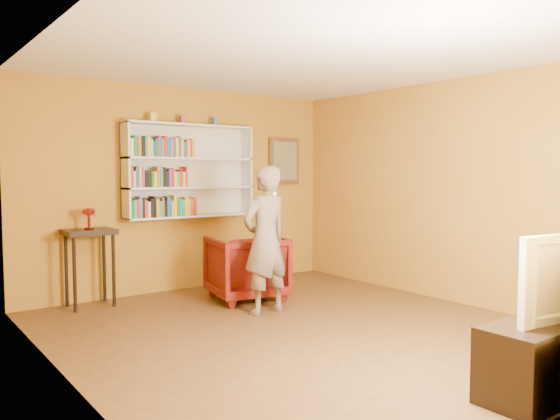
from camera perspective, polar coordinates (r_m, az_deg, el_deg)
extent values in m
cube|color=#4E3319|center=(5.61, 2.25, -13.05)|extent=(5.30, 5.80, 0.12)
cube|color=#9D6B1D|center=(7.50, -9.94, 2.14)|extent=(5.30, 0.04, 2.70)
cube|color=#9D6B1D|center=(3.77, 27.22, -0.02)|extent=(5.30, 0.04, 2.70)
cube|color=#9D6B1D|center=(4.32, -21.79, 0.59)|extent=(0.04, 5.80, 2.70)
cube|color=#9D6B1D|center=(7.03, 16.83, 1.91)|extent=(0.04, 5.80, 2.70)
cube|color=silver|center=(5.49, 2.34, 16.04)|extent=(5.30, 5.80, 0.06)
cube|color=silver|center=(7.46, -9.83, 4.05)|extent=(1.80, 0.03, 1.20)
cube|color=silver|center=(6.98, -15.85, 3.97)|extent=(0.03, 0.28, 1.20)
cube|color=silver|center=(7.79, -3.56, 4.10)|extent=(0.03, 0.28, 1.20)
cube|color=silver|center=(7.36, -9.31, -0.61)|extent=(1.80, 0.28, 0.03)
cube|color=silver|center=(7.34, -9.35, 2.35)|extent=(1.80, 0.28, 0.03)
cube|color=silver|center=(7.34, -9.38, 5.31)|extent=(1.80, 0.28, 0.03)
cube|color=silver|center=(7.37, -9.42, 8.73)|extent=(1.80, 0.28, 0.03)
cube|color=#176921|center=(6.96, -15.33, 0.03)|extent=(0.02, 0.15, 0.21)
cube|color=teal|center=(6.97, -15.07, 0.10)|extent=(0.04, 0.15, 0.23)
cube|color=red|center=(7.00, -14.80, 0.16)|extent=(0.03, 0.18, 0.24)
cube|color=teal|center=(7.00, -14.54, 0.29)|extent=(0.03, 0.17, 0.27)
cube|color=black|center=(7.02, -14.31, 0.27)|extent=(0.02, 0.17, 0.26)
cube|color=red|center=(7.02, -14.00, 0.11)|extent=(0.04, 0.15, 0.22)
cube|color=silver|center=(7.05, -13.75, 0.05)|extent=(0.03, 0.18, 0.20)
cube|color=black|center=(7.05, -13.41, 0.19)|extent=(0.04, 0.14, 0.23)
cube|color=black|center=(7.08, -13.19, 0.34)|extent=(0.03, 0.18, 0.26)
cube|color=gold|center=(7.09, -12.91, 0.23)|extent=(0.04, 0.18, 0.24)
cube|color=teal|center=(7.11, -12.58, 0.11)|extent=(0.04, 0.17, 0.20)
cube|color=#9F551C|center=(7.13, -12.37, 0.30)|extent=(0.02, 0.19, 0.25)
cube|color=black|center=(7.14, -12.10, 0.15)|extent=(0.03, 0.17, 0.21)
cube|color=#214E98|center=(7.14, -11.81, 0.37)|extent=(0.03, 0.16, 0.26)
cube|color=#214E98|center=(7.17, -11.61, 0.27)|extent=(0.03, 0.18, 0.23)
cube|color=gold|center=(7.17, -11.40, 0.15)|extent=(0.02, 0.16, 0.20)
cube|color=gold|center=(7.20, -11.18, 0.45)|extent=(0.04, 0.19, 0.27)
cube|color=#176921|center=(7.22, -10.87, 0.35)|extent=(0.04, 0.19, 0.24)
cube|color=teal|center=(7.23, -10.62, 0.27)|extent=(0.02, 0.19, 0.22)
cube|color=teal|center=(7.24, -10.32, 0.23)|extent=(0.04, 0.17, 0.21)
cube|color=gold|center=(7.25, -9.96, 0.39)|extent=(0.04, 0.14, 0.24)
cube|color=gold|center=(7.28, -9.70, 0.32)|extent=(0.03, 0.16, 0.22)
cube|color=#9F551C|center=(7.30, -9.47, 0.34)|extent=(0.04, 0.18, 0.23)
cube|color=red|center=(7.32, -9.15, 0.40)|extent=(0.04, 0.18, 0.24)
cube|color=red|center=(6.94, -15.39, 3.32)|extent=(0.03, 0.16, 0.25)
cube|color=silver|center=(6.95, -15.16, 3.12)|extent=(0.02, 0.15, 0.20)
cube|color=#214E98|center=(6.97, -14.94, 3.32)|extent=(0.03, 0.16, 0.25)
cube|color=gold|center=(6.99, -14.63, 3.39)|extent=(0.04, 0.18, 0.26)
cube|color=#742A80|center=(7.01, -14.34, 3.34)|extent=(0.03, 0.19, 0.25)
cube|color=black|center=(7.01, -14.02, 3.16)|extent=(0.03, 0.16, 0.21)
cube|color=black|center=(7.03, -13.73, 3.19)|extent=(0.04, 0.16, 0.21)
cube|color=#176921|center=(7.05, -13.45, 3.14)|extent=(0.03, 0.18, 0.20)
cube|color=gold|center=(7.06, -13.11, 3.14)|extent=(0.04, 0.15, 0.20)
cube|color=#9F551C|center=(7.08, -12.80, 3.40)|extent=(0.04, 0.17, 0.26)
cube|color=teal|center=(7.10, -12.51, 3.42)|extent=(0.03, 0.17, 0.26)
cube|color=black|center=(7.12, -12.22, 3.38)|extent=(0.03, 0.17, 0.25)
cube|color=black|center=(7.13, -11.93, 3.17)|extent=(0.04, 0.16, 0.20)
cube|color=#742A80|center=(7.14, -11.58, 3.31)|extent=(0.04, 0.14, 0.23)
cube|color=red|center=(7.17, -11.37, 3.36)|extent=(0.02, 0.18, 0.24)
cube|color=gold|center=(7.19, -11.13, 3.18)|extent=(0.04, 0.19, 0.20)
cube|color=teal|center=(7.19, -10.74, 3.18)|extent=(0.03, 0.15, 0.20)
cube|color=red|center=(7.21, -10.53, 3.31)|extent=(0.02, 0.17, 0.22)
cube|color=gold|center=(7.24, -10.31, 3.18)|extent=(0.04, 0.19, 0.19)
cube|color=red|center=(7.25, -10.02, 3.47)|extent=(0.02, 0.18, 0.26)
cube|color=silver|center=(6.95, -15.38, 6.32)|extent=(0.04, 0.15, 0.22)
cube|color=#176921|center=(6.97, -15.05, 6.47)|extent=(0.04, 0.16, 0.26)
cube|color=#9F551C|center=(7.00, -14.71, 6.41)|extent=(0.04, 0.18, 0.24)
cube|color=black|center=(7.02, -14.35, 6.31)|extent=(0.04, 0.18, 0.22)
cube|color=teal|center=(7.03, -14.05, 6.48)|extent=(0.02, 0.17, 0.26)
cube|color=gold|center=(7.03, -13.74, 6.43)|extent=(0.04, 0.15, 0.25)
cube|color=silver|center=(7.05, -13.46, 6.29)|extent=(0.02, 0.16, 0.21)
cube|color=#214E98|center=(7.05, -13.23, 6.20)|extent=(0.02, 0.14, 0.19)
cube|color=#176921|center=(7.08, -13.02, 6.34)|extent=(0.04, 0.17, 0.23)
cube|color=#742A80|center=(7.11, -12.75, 6.49)|extent=(0.04, 0.19, 0.26)
cube|color=teal|center=(7.10, -12.37, 6.38)|extent=(0.04, 0.14, 0.24)
cube|color=red|center=(7.13, -12.09, 6.49)|extent=(0.04, 0.16, 0.26)
cube|color=#214E98|center=(7.14, -11.78, 6.41)|extent=(0.04, 0.15, 0.24)
cube|color=teal|center=(7.16, -11.51, 6.34)|extent=(0.03, 0.17, 0.23)
cube|color=#742A80|center=(7.18, -11.27, 6.39)|extent=(0.03, 0.17, 0.24)
cube|color=gold|center=(7.20, -10.98, 6.42)|extent=(0.04, 0.17, 0.25)
cube|color=#214E98|center=(7.21, -10.70, 6.49)|extent=(0.02, 0.17, 0.27)
cube|color=gold|center=(7.23, -10.44, 6.34)|extent=(0.03, 0.16, 0.23)
cube|color=#214E98|center=(7.24, -10.14, 6.20)|extent=(0.04, 0.16, 0.19)
cube|color=gold|center=(7.26, -9.79, 6.29)|extent=(0.04, 0.15, 0.22)
cube|color=red|center=(7.29, -9.59, 6.35)|extent=(0.02, 0.18, 0.23)
cube|color=gold|center=(7.30, -9.30, 6.38)|extent=(0.04, 0.16, 0.24)
cube|color=gold|center=(7.15, -13.18, 9.40)|extent=(0.08, 0.08, 0.11)
cube|color=#A43644|center=(7.33, -10.13, 9.27)|extent=(0.08, 0.08, 0.10)
cube|color=#4A5A7B|center=(7.56, -6.80, 9.14)|extent=(0.08, 0.08, 0.10)
cube|color=brown|center=(8.33, 0.42, 5.13)|extent=(0.55, 0.04, 0.70)
cube|color=#80715D|center=(8.31, 0.52, 5.14)|extent=(0.45, 0.02, 0.58)
cylinder|color=black|center=(6.60, -20.67, -6.35)|extent=(0.04, 0.04, 0.86)
cylinder|color=black|center=(6.74, -16.99, -6.06)|extent=(0.04, 0.04, 0.86)
cylinder|color=black|center=(6.91, -21.43, -5.91)|extent=(0.04, 0.04, 0.86)
cylinder|color=black|center=(7.04, -17.89, -5.65)|extent=(0.04, 0.04, 0.86)
cube|color=black|center=(6.76, -19.33, -2.16)|extent=(0.56, 0.43, 0.06)
cylinder|color=maroon|center=(6.75, -19.33, -1.82)|extent=(0.11, 0.11, 0.02)
cylinder|color=maroon|center=(6.75, -19.35, -1.16)|extent=(0.03, 0.03, 0.14)
ellipsoid|color=maroon|center=(6.74, -19.37, -0.18)|extent=(0.15, 0.15, 0.10)
cylinder|color=#FFE7AE|center=(6.76, -18.78, -0.20)|extent=(0.01, 0.01, 0.11)
cylinder|color=#FFE7AE|center=(6.80, -19.09, -0.19)|extent=(0.01, 0.01, 0.11)
cylinder|color=#FFE7AE|center=(6.81, -19.56, -0.19)|extent=(0.01, 0.01, 0.11)
cylinder|color=#FFE7AE|center=(6.77, -19.92, -0.22)|extent=(0.01, 0.01, 0.11)
cylinder|color=#FFE7AE|center=(6.72, -19.97, -0.26)|extent=(0.01, 0.01, 0.11)
cylinder|color=#FFE7AE|center=(6.67, -19.66, -0.28)|extent=(0.01, 0.01, 0.11)
cylinder|color=#FFE7AE|center=(6.67, -19.18, -0.27)|extent=(0.01, 0.01, 0.11)
cylinder|color=#FFE7AE|center=(6.71, -18.82, -0.24)|extent=(0.01, 0.01, 0.11)
imported|color=#4A0605|center=(6.82, -3.55, -6.00)|extent=(1.02, 1.04, 0.80)
imported|color=#6D5950|center=(6.09, -1.54, -3.17)|extent=(0.64, 0.45, 1.65)
cube|color=white|center=(5.61, -1.00, 1.75)|extent=(0.04, 0.15, 0.04)
cube|color=black|center=(4.60, 26.95, -13.12)|extent=(1.49, 0.45, 0.53)
imported|color=black|center=(4.47, 27.19, -6.00)|extent=(1.10, 0.31, 0.63)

